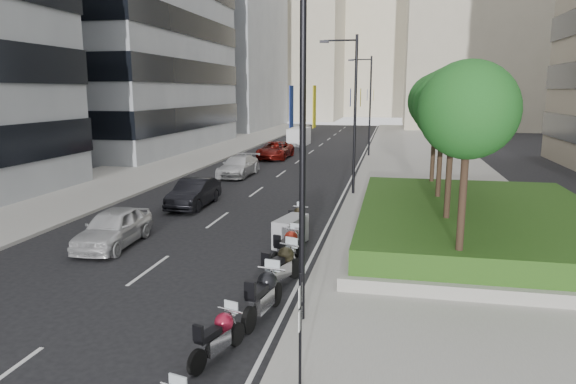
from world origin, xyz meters
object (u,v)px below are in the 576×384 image
(motorcycle_2, at_px, (264,295))
(motorcycle_4, at_px, (288,246))
(lamp_post_1, at_px, (352,107))
(parking_sign, at_px, (300,324))
(motorcycle_5, at_px, (291,232))
(car_d, at_px, (275,150))
(motorcycle_1, at_px, (218,336))
(motorcycle_3, at_px, (281,266))
(car_c, at_px, (239,166))
(lamp_post_0, at_px, (296,129))
(car_b, at_px, (194,193))
(car_a, at_px, (113,227))
(delivery_van, at_px, (299,137))
(motorcycle_6, at_px, (297,219))
(lamp_post_2, at_px, (368,101))

(motorcycle_2, distance_m, motorcycle_4, 4.56)
(lamp_post_1, xyz_separation_m, parking_sign, (0.66, -20.00, -3.61))
(motorcycle_2, xyz_separation_m, motorcycle_5, (-0.58, 6.55, -0.09))
(motorcycle_5, height_order, car_d, car_d)
(lamp_post_1, bearing_deg, car_d, 117.67)
(motorcycle_1, distance_m, motorcycle_4, 6.82)
(parking_sign, bearing_deg, motorcycle_3, 106.12)
(parking_sign, xyz_separation_m, car_c, (-9.06, 25.41, -0.74))
(lamp_post_0, xyz_separation_m, car_b, (-7.79, 12.44, -4.34))
(lamp_post_1, xyz_separation_m, motorcycle_4, (-1.18, -12.30, -4.48))
(motorcycle_3, distance_m, car_a, 7.85)
(lamp_post_1, distance_m, car_a, 14.97)
(motorcycle_3, relative_size, car_b, 0.53)
(motorcycle_1, xyz_separation_m, car_a, (-6.88, 7.40, 0.20))
(parking_sign, relative_size, car_c, 0.51)
(car_b, distance_m, car_c, 9.99)
(delivery_van, bearing_deg, car_a, -87.69)
(lamp_post_0, height_order, motorcycle_5, lamp_post_0)
(motorcycle_2, bearing_deg, car_c, 27.90)
(lamp_post_0, xyz_separation_m, motorcycle_3, (-0.92, 2.47, -4.42))
(motorcycle_6, bearing_deg, motorcycle_5, -167.36)
(motorcycle_1, xyz_separation_m, motorcycle_6, (-0.23, 10.84, 0.01))
(motorcycle_1, bearing_deg, parking_sign, -96.05)
(delivery_van, bearing_deg, car_c, -88.44)
(motorcycle_4, bearing_deg, lamp_post_1, 11.77)
(motorcycle_4, bearing_deg, car_a, 102.46)
(lamp_post_2, relative_size, motorcycle_6, 4.36)
(motorcycle_5, bearing_deg, motorcycle_6, 17.35)
(lamp_post_2, xyz_separation_m, car_c, (-8.41, -12.59, -4.35))
(car_a, bearing_deg, lamp_post_2, 71.04)
(lamp_post_1, relative_size, car_c, 1.83)
(lamp_post_2, xyz_separation_m, parking_sign, (0.66, -38.00, -3.61))
(motorcycle_6, height_order, car_b, car_b)
(motorcycle_3, bearing_deg, motorcycle_4, 27.00)
(parking_sign, relative_size, motorcycle_4, 1.16)
(lamp_post_2, bearing_deg, car_a, -105.52)
(delivery_van, bearing_deg, car_b, -86.94)
(motorcycle_2, bearing_deg, motorcycle_3, 9.95)
(car_b, distance_m, car_d, 19.84)
(car_b, relative_size, car_c, 0.89)
(motorcycle_3, bearing_deg, car_b, 55.12)
(lamp_post_2, relative_size, car_a, 2.08)
(lamp_post_1, distance_m, motorcycle_1, 19.69)
(delivery_van, bearing_deg, motorcycle_5, -77.32)
(motorcycle_2, bearing_deg, delivery_van, 18.49)
(lamp_post_0, bearing_deg, parking_sign, -77.67)
(lamp_post_1, height_order, motorcycle_4, lamp_post_1)
(lamp_post_0, xyz_separation_m, motorcycle_1, (-1.37, -2.12, -4.52))
(motorcycle_4, height_order, car_d, car_d)
(lamp_post_1, relative_size, parking_sign, 3.60)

